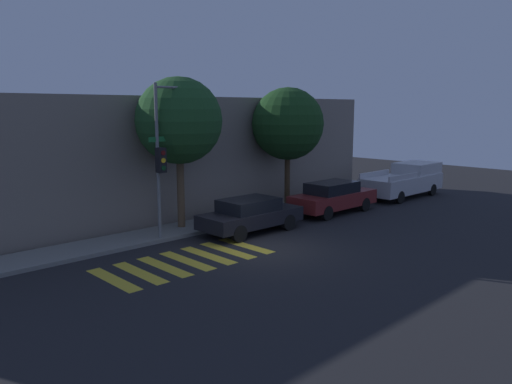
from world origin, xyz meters
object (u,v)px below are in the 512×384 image
(sedan_near_corner, at_px, (250,214))
(pickup_truck, at_px, (405,180))
(traffic_light_pole, at_px, (169,142))
(tree_near_corner, at_px, (179,121))
(sedan_middle, at_px, (333,197))
(tree_midblock, at_px, (288,124))

(sedan_near_corner, xyz_separation_m, pickup_truck, (11.86, -0.00, 0.19))
(sedan_near_corner, bearing_deg, pickup_truck, -0.00)
(traffic_light_pole, height_order, tree_near_corner, tree_near_corner)
(traffic_light_pole, xyz_separation_m, pickup_truck, (14.72, -1.27, -2.75))
(traffic_light_pole, xyz_separation_m, tree_near_corner, (1.13, 0.97, 0.72))
(sedan_middle, height_order, tree_midblock, tree_midblock)
(traffic_light_pole, bearing_deg, sedan_near_corner, -23.96)
(traffic_light_pole, height_order, sedan_middle, traffic_light_pole)
(tree_near_corner, bearing_deg, pickup_truck, -9.38)
(tree_midblock, bearing_deg, traffic_light_pole, -172.57)
(sedan_near_corner, xyz_separation_m, sedan_middle, (5.33, -0.00, 0.05))
(tree_midblock, bearing_deg, sedan_middle, -71.57)
(sedan_middle, bearing_deg, pickup_truck, 0.00)
(sedan_near_corner, height_order, tree_near_corner, tree_near_corner)
(tree_near_corner, xyz_separation_m, tree_midblock, (6.31, 0.00, -0.25))
(pickup_truck, bearing_deg, sedan_middle, 180.00)
(tree_near_corner, bearing_deg, traffic_light_pole, -139.35)
(traffic_light_pole, relative_size, tree_near_corner, 0.95)
(traffic_light_pole, distance_m, sedan_middle, 8.78)
(pickup_truck, relative_size, tree_near_corner, 0.92)
(traffic_light_pole, height_order, sedan_near_corner, traffic_light_pole)
(tree_near_corner, distance_m, tree_midblock, 6.32)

